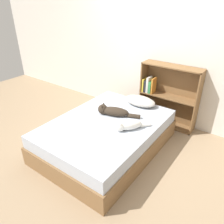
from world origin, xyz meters
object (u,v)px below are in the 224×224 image
(pillow, at_px, (140,101))
(cat_light, at_px, (128,125))
(bookshelf, at_px, (167,94))
(bed, at_px, (106,135))
(cat_dark, at_px, (113,111))

(pillow, distance_m, cat_light, 0.78)
(cat_light, bearing_deg, bookshelf, -143.96)
(bed, height_order, bookshelf, bookshelf)
(pillow, relative_size, bookshelf, 0.50)
(pillow, height_order, cat_dark, cat_dark)
(cat_light, bearing_deg, bed, -49.55)
(cat_light, relative_size, bookshelf, 0.41)
(bed, relative_size, pillow, 3.60)
(bed, distance_m, bookshelf, 1.33)
(cat_light, height_order, cat_dark, cat_dark)
(cat_dark, bearing_deg, cat_light, 132.94)
(pillow, height_order, bookshelf, bookshelf)
(cat_light, height_order, bookshelf, bookshelf)
(pillow, relative_size, cat_light, 1.22)
(bed, xyz_separation_m, cat_dark, (-0.05, 0.22, 0.29))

